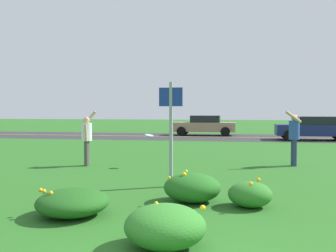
# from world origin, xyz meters

# --- Properties ---
(ground_plane) EXTENTS (120.00, 120.00, 0.00)m
(ground_plane) POSITION_xyz_m (0.00, 11.47, 0.00)
(ground_plane) COLOR #26601E
(highway_strip) EXTENTS (120.00, 7.29, 0.01)m
(highway_strip) POSITION_xyz_m (0.00, 22.95, 0.00)
(highway_strip) COLOR #2D2D30
(highway_strip) RESTS_ON ground
(highway_center_stripe) EXTENTS (120.00, 0.16, 0.00)m
(highway_center_stripe) POSITION_xyz_m (0.00, 22.95, 0.01)
(highway_center_stripe) COLOR yellow
(highway_center_stripe) RESTS_ON ground
(daylily_clump_mid_right) EXTENTS (0.82, 0.79, 0.54)m
(daylily_clump_mid_right) POSITION_xyz_m (0.69, 4.04, 0.24)
(daylily_clump_mid_right) COLOR #2D7526
(daylily_clump_mid_right) RESTS_ON ground
(daylily_clump_front_left) EXTENTS (1.13, 1.05, 0.62)m
(daylily_clump_front_left) POSITION_xyz_m (-0.43, 4.25, 0.29)
(daylily_clump_front_left) COLOR #23661E
(daylily_clump_front_left) RESTS_ON ground
(daylily_clump_mid_left) EXTENTS (1.25, 1.32, 0.48)m
(daylily_clump_mid_left) POSITION_xyz_m (-2.34, 2.90, 0.23)
(daylily_clump_mid_left) COLOR #1E5619
(daylily_clump_mid_left) RESTS_ON ground
(daylily_clump_front_center) EXTENTS (1.09, 1.05, 0.57)m
(daylily_clump_front_center) POSITION_xyz_m (-0.47, 1.66, 0.29)
(daylily_clump_front_center) COLOR #2D7526
(daylily_clump_front_center) RESTS_ON ground
(sign_post_near_path) EXTENTS (0.56, 0.10, 2.49)m
(sign_post_near_path) POSITION_xyz_m (-1.10, 5.66, 1.51)
(sign_post_near_path) COLOR #93969B
(sign_post_near_path) RESTS_ON ground
(person_thrower_white_shirt) EXTENTS (0.43, 0.53, 1.81)m
(person_thrower_white_shirt) POSITION_xyz_m (-4.42, 8.56, 0.97)
(person_thrower_white_shirt) COLOR silver
(person_thrower_white_shirt) RESTS_ON ground
(person_catcher_blue_shirt) EXTENTS (0.53, 0.55, 1.81)m
(person_catcher_blue_shirt) POSITION_xyz_m (2.26, 9.77, 1.02)
(person_catcher_blue_shirt) COLOR #2D4C9E
(person_catcher_blue_shirt) RESTS_ON ground
(frisbee_pale_blue) EXTENTS (0.28, 0.27, 0.10)m
(frisbee_pale_blue) POSITION_xyz_m (-2.34, 8.68, 1.02)
(frisbee_pale_blue) COLOR #ADD6E5
(car_navy_center_left) EXTENTS (4.50, 2.00, 1.45)m
(car_navy_center_left) POSITION_xyz_m (5.03, 21.30, 0.74)
(car_navy_center_left) COLOR navy
(car_navy_center_left) RESTS_ON ground
(car_tan_center_right) EXTENTS (4.50, 2.00, 1.45)m
(car_tan_center_right) POSITION_xyz_m (-1.96, 24.59, 0.74)
(car_tan_center_right) COLOR #937F60
(car_tan_center_right) RESTS_ON ground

